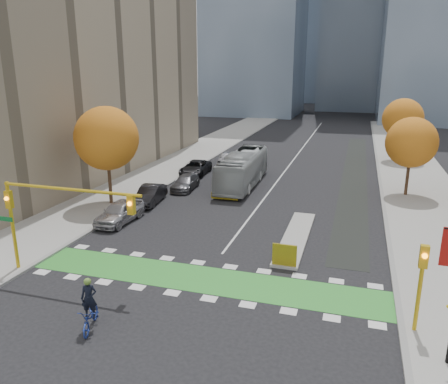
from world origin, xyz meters
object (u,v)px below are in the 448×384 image
Objects in this scene: parked_car_a at (120,212)px; traffic_signal_west at (49,207)px; parked_car_c at (185,183)px; tree_west at (107,138)px; tree_east_far at (403,119)px; cyclist at (90,312)px; parked_car_b at (150,195)px; hazard_board at (284,255)px; parked_car_d at (195,168)px; parked_car_e at (226,158)px; traffic_signal_east at (421,276)px; bus at (243,169)px; tree_east_near at (411,143)px.

traffic_signal_west is at bearing -80.52° from parked_car_a.
tree_west is at bearing -127.76° from parked_car_c.
parked_car_a is (-21.50, -29.73, -4.42)m from tree_east_far.
cyclist is 0.51× the size of parked_car_a.
parked_car_b is (-1.07, 13.79, -3.27)m from traffic_signal_west.
tree_east_far is (8.50, 33.80, 4.44)m from hazard_board.
parked_car_d is at bearing 97.77° from parked_car_c.
traffic_signal_west is 31.29m from parked_car_e.
cyclist is at bearing -164.23° from traffic_signal_east.
hazard_board is at bearing 21.55° from traffic_signal_west.
tree_east_far is at bearing 45.46° from bus.
parked_car_b is 10.89m from parked_car_d.
bus is at bearing 77.33° from traffic_signal_west.
hazard_board is at bearing -114.20° from tree_east_near.
tree_east_near is (24.00, 10.00, -0.75)m from tree_west.
tree_east_far is 45.37m from cyclist.
tree_west is 13.62m from bus.
tree_east_far is at bearing 56.65° from parked_car_a.
traffic_signal_east is 0.85× the size of parked_car_a.
cyclist is 13.93m from parked_car_a.
parked_car_e is at bearing 120.01° from traffic_signal_east.
traffic_signal_east is at bearing -21.71° from parked_car_a.
parked_car_d is (-5.86, 28.53, -0.07)m from cyclist.
parked_car_e is (1.54, 17.32, -0.05)m from parked_car_b.
hazard_board is 0.31× the size of parked_car_c.
tree_west reaches higher than parked_car_c.
hazard_board is 0.20× the size of tree_east_near.
tree_west reaches higher than parked_car_e.
tree_west is at bearing -133.30° from tree_east_far.
tree_west is 19.76m from parked_car_e.
tree_west is 1.54× the size of parked_car_d.
bus reaches higher than parked_car_a.
traffic_signal_west is at bearing -71.98° from tree_west.
traffic_signal_east is 0.98× the size of parked_car_e.
traffic_signal_east reaches higher than bus.
hazard_board is 0.29× the size of parked_car_a.
parked_car_b is at bearing -157.44° from tree_east_near.
parked_car_e is at bearing 84.64° from parked_car_c.
tree_west is at bearing -135.17° from bus.
hazard_board is 8.26m from traffic_signal_east.
hazard_board is 18.61m from bus.
tree_east_near reaches higher than hazard_board.
hazard_board is 15.85m from parked_car_b.
bus is 2.83× the size of parked_car_e.
traffic_signal_east is at bearing -93.81° from tree_east_near.
parked_car_d is at bearing 92.53° from parked_car_a.
parked_car_a is at bearing 162.60° from hazard_board.
parked_car_a is at bearing 155.75° from traffic_signal_east.
traffic_signal_west is at bearing -179.99° from traffic_signal_east.
tree_east_near reaches higher than cyclist.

